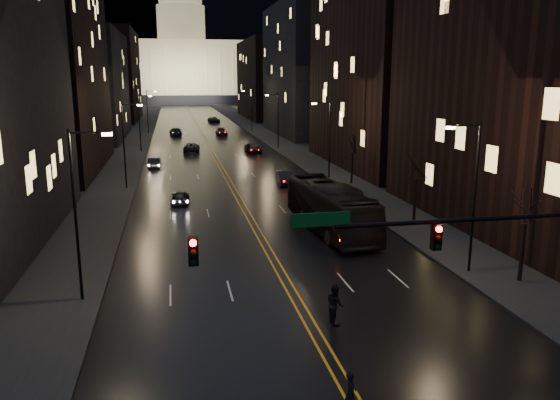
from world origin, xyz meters
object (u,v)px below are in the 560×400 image
pedestrian_a (351,393)px  pedestrian_b (335,304)px  oncoming_car_b (154,163)px  bus (330,208)px  oncoming_car_a (180,197)px  traffic_signal (494,246)px  receding_car_a (285,178)px

pedestrian_a → pedestrian_b: (1.55, 7.00, 0.16)m
pedestrian_a → oncoming_car_b: bearing=16.9°
pedestrian_a → bus: bearing=-6.0°
oncoming_car_a → traffic_signal: bearing=114.8°
oncoming_car_a → receding_car_a: size_ratio=0.87×
oncoming_car_a → receding_car_a: 13.77m
traffic_signal → receding_car_a: 39.77m
bus → pedestrian_b: 16.16m
traffic_signal → receding_car_a: (-0.03, 39.53, -4.37)m
bus → oncoming_car_a: size_ratio=3.37×
oncoming_car_b → receding_car_a: (14.38, -13.97, 0.03)m
pedestrian_a → pedestrian_b: size_ratio=0.83×
oncoming_car_b → pedestrian_b: (9.67, -48.49, 0.27)m
bus → oncoming_car_b: (-13.98, 32.94, -1.12)m
oncoming_car_a → bus: bearing=139.3°
bus → oncoming_car_a: (-11.08, 11.38, -1.16)m
oncoming_car_b → traffic_signal: bearing=106.3°
bus → oncoming_car_b: bus is taller
pedestrian_a → pedestrian_b: 7.17m
oncoming_car_b → pedestrian_b: pedestrian_b is taller
oncoming_car_a → pedestrian_a: pedestrian_a is taller
traffic_signal → pedestrian_a: bearing=-162.4°
bus → pedestrian_b: size_ratio=6.70×
oncoming_car_a → pedestrian_a: (5.23, -33.93, 0.15)m
traffic_signal → bus: size_ratio=1.33×
oncoming_car_b → pedestrian_a: bearing=99.6°
pedestrian_a → pedestrian_b: bearing=-3.9°
oncoming_car_a → oncoming_car_b: bearing=-77.3°
oncoming_car_b → bus: bearing=114.3°
oncoming_car_a → oncoming_car_b: size_ratio=0.91×
bus → oncoming_car_b: 35.81m
receding_car_a → pedestrian_b: bearing=-94.2°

